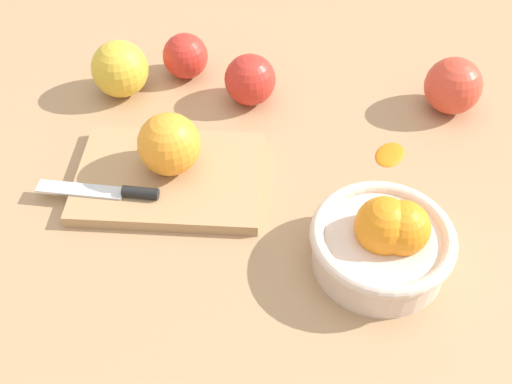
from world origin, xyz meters
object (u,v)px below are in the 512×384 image
object	(u,v)px
knife	(114,191)
apple_front_left	(453,86)
apple_front_right	(185,56)
cutting_board	(170,178)
apple_front_right_3	(120,69)
apple_front_right_2	(250,80)
orange_on_board	(169,142)
bowl	(384,241)

from	to	relation	value
knife	apple_front_left	world-z (taller)	apple_front_left
apple_front_left	apple_front_right	bearing A→B (deg)	-11.83
cutting_board	apple_front_left	xyz separation A→B (m)	(-0.39, -0.15, 0.03)
apple_front_right_3	apple_front_left	bearing A→B (deg)	175.33
apple_front_right_2	apple_front_right_3	size ratio (longest dim) A/B	0.90
cutting_board	apple_front_right_2	bearing A→B (deg)	-121.86
cutting_board	apple_front_left	bearing A→B (deg)	-159.30
apple_front_left	apple_front_right_2	xyz separation A→B (m)	(0.29, -0.02, -0.00)
knife	apple_front_right_3	bearing A→B (deg)	-84.44
orange_on_board	apple_front_right	bearing A→B (deg)	-90.77
cutting_board	apple_front_right_3	xyz separation A→B (m)	(0.09, -0.19, 0.03)
apple_front_right	apple_front_right_3	distance (m)	0.10
apple_front_left	apple_front_right	world-z (taller)	apple_front_left
apple_front_left	apple_front_right_2	distance (m)	0.29
knife	apple_front_left	size ratio (longest dim) A/B	1.93
orange_on_board	apple_front_right_3	world-z (taller)	orange_on_board
apple_front_left	apple_front_right_3	xyz separation A→B (m)	(0.48, -0.04, 0.00)
knife	apple_front_right_2	world-z (taller)	apple_front_right_2
cutting_board	apple_front_left	distance (m)	0.42
bowl	apple_front_right_3	size ratio (longest dim) A/B	1.98
bowl	apple_front_right_3	xyz separation A→B (m)	(0.34, -0.31, 0.00)
bowl	orange_on_board	size ratio (longest dim) A/B	2.06
apple_front_right_2	bowl	bearing A→B (deg)	117.16
cutting_board	apple_front_right_2	world-z (taller)	apple_front_right_2
apple_front_left	orange_on_board	bearing A→B (deg)	18.72
apple_front_left	apple_front_right_2	bearing A→B (deg)	-3.74
apple_front_left	apple_front_right_2	world-z (taller)	apple_front_left
bowl	cutting_board	xyz separation A→B (m)	(0.25, -0.13, -0.03)
orange_on_board	apple_front_left	distance (m)	0.41
apple_front_right	apple_front_right_2	world-z (taller)	apple_front_right_2
orange_on_board	apple_front_right_3	bearing A→B (deg)	-62.53
bowl	orange_on_board	world-z (taller)	same
apple_front_right	apple_front_right_3	world-z (taller)	apple_front_right_3
knife	apple_front_right_3	size ratio (longest dim) A/B	1.89
cutting_board	apple_front_right_3	world-z (taller)	apple_front_right_3
apple_front_right_2	cutting_board	bearing A→B (deg)	58.14
apple_front_left	knife	bearing A→B (deg)	21.95
orange_on_board	bowl	bearing A→B (deg)	150.14
apple_front_right_2	knife	bearing A→B (deg)	50.34
orange_on_board	apple_front_right	world-z (taller)	orange_on_board
bowl	cutting_board	bearing A→B (deg)	-26.75
apple_front_right	apple_front_right_3	bearing A→B (deg)	24.54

